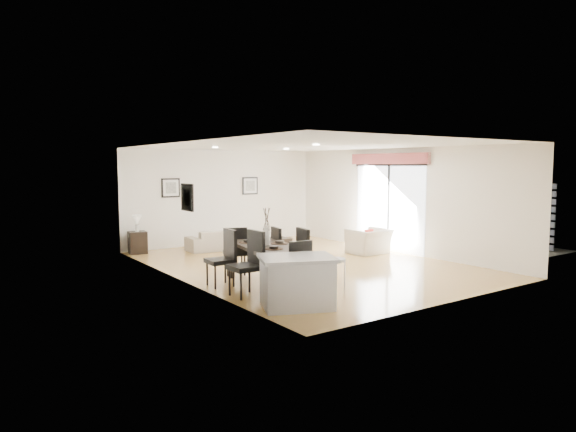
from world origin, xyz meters
TOP-DOWN VIEW (x-y plane):
  - ground at (0.00, 0.00)m, footprint 8.00×8.00m
  - wall_back at (0.00, 4.00)m, footprint 6.00×0.04m
  - wall_front at (0.00, -4.00)m, footprint 6.00×0.04m
  - wall_left at (-3.00, 0.00)m, footprint 0.04×8.00m
  - wall_right at (3.00, 0.00)m, footprint 0.04×8.00m
  - ceiling at (0.00, 0.00)m, footprint 6.00×8.00m
  - sofa at (-0.59, 2.97)m, footprint 1.91×0.87m
  - armchair at (2.19, 0.22)m, footprint 0.98×0.86m
  - courtyard_plant_a at (5.75, -0.07)m, footprint 0.65×0.58m
  - courtyard_plant_b at (5.78, 0.87)m, footprint 0.44×0.44m
  - dining_table at (-1.85, -1.24)m, footprint 1.25×1.98m
  - dining_chair_wnear at (-2.49, -1.70)m, footprint 0.51×0.51m
  - dining_chair_wfar at (-2.50, -0.79)m, footprint 0.50×0.50m
  - dining_chair_enear at (-1.20, -1.68)m, footprint 0.58×0.58m
  - dining_chair_efar at (-1.20, -0.76)m, footprint 0.54×0.54m
  - dining_chair_head at (-1.84, -2.39)m, footprint 0.48×0.48m
  - dining_chair_foot at (-1.88, -0.09)m, footprint 0.57×0.57m
  - vase at (-1.85, -1.24)m, footprint 0.76×1.25m
  - coffee_table at (0.24, 1.78)m, footprint 0.95×0.60m
  - side_table at (-2.66, 3.66)m, footprint 0.48×0.48m
  - table_lamp at (-2.66, 3.65)m, footprint 0.22×0.22m
  - cushion at (2.10, 0.13)m, footprint 0.29×0.14m
  - kitchen_island at (-2.26, -2.77)m, footprint 1.43×1.29m
  - bar_stool at (-1.45, -2.77)m, footprint 0.32×0.32m
  - framed_print_back_left at (-1.60, 3.97)m, footprint 0.52×0.04m
  - framed_print_back_right at (0.90, 3.97)m, footprint 0.52×0.04m
  - framed_print_left_wall at (-2.97, -0.20)m, footprint 0.04×0.52m
  - sliding_door at (2.96, 0.30)m, footprint 0.12×2.70m
  - courtyard at (6.16, 0.87)m, footprint 6.00×6.00m

SIDE VIEW (x-z plane):
  - ground at x=0.00m, z-range 0.00..0.00m
  - coffee_table at x=0.24m, z-range 0.00..0.37m
  - sofa at x=-0.59m, z-range 0.00..0.54m
  - side_table at x=-2.66m, z-range 0.00..0.57m
  - courtyard_plant_b at x=5.78m, z-range 0.00..0.61m
  - armchair at x=2.19m, z-range 0.00..0.63m
  - courtyard_plant_a at x=5.75m, z-range 0.00..0.68m
  - kitchen_island at x=-2.26m, z-range 0.01..0.82m
  - cushion at x=2.10m, z-range 0.36..0.64m
  - dining_chair_head at x=-1.84m, z-range 0.06..1.03m
  - dining_chair_foot at x=-1.88m, z-range 0.06..1.06m
  - dining_chair_efar at x=-1.20m, z-range 0.06..1.07m
  - dining_chair_wfar at x=-2.50m, z-range 0.06..1.12m
  - bar_stool at x=-1.45m, z-range 0.25..0.95m
  - dining_chair_enear at x=-1.20m, z-range 0.06..1.15m
  - dining_chair_wnear at x=-2.49m, z-range 0.07..1.20m
  - dining_table at x=-1.85m, z-range 0.31..1.08m
  - table_lamp at x=-2.66m, z-range 0.63..1.06m
  - courtyard at x=6.16m, z-range -0.08..1.92m
  - vase at x=-1.85m, z-range 0.73..1.43m
  - wall_back at x=0.00m, z-range 0.00..2.70m
  - wall_front at x=0.00m, z-range 0.00..2.70m
  - wall_left at x=-3.00m, z-range 0.00..2.70m
  - wall_right at x=3.00m, z-range 0.00..2.70m
  - framed_print_back_left at x=-1.60m, z-range 1.39..1.91m
  - framed_print_back_right at x=0.90m, z-range 1.39..1.91m
  - framed_print_left_wall at x=-2.97m, z-range 1.39..1.91m
  - sliding_door at x=2.96m, z-range 0.38..2.95m
  - ceiling at x=0.00m, z-range 2.69..2.71m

